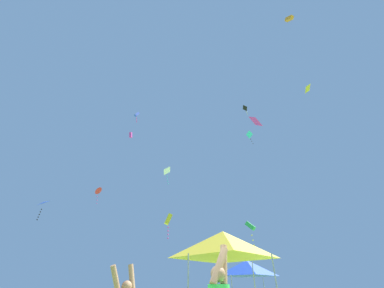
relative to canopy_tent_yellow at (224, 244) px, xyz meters
The scene contains 14 objects.
canopy_tent_yellow is the anchor object (origin of this frame).
canopy_tent_blue 6.64m from the canopy_tent_yellow, 69.32° to the left, with size 2.92×2.92×3.12m.
kite_green_box 14.93m from the canopy_tent_yellow, 70.61° to the left, with size 1.05×0.95×2.34m.
kite_yellow_box 19.23m from the canopy_tent_yellow, 102.32° to the left, with size 1.02×0.84×3.02m.
kite_red_delta 19.19m from the canopy_tent_yellow, 130.01° to the left, with size 0.75×0.95×1.78m.
kite_white_diamond 26.69m from the canopy_tent_yellow, 102.43° to the left, with size 1.41×1.44×2.55m.
kite_magenta_box 23.80m from the canopy_tent_yellow, 121.53° to the left, with size 0.43×0.55×0.77m.
kite_blue_diamond 26.96m from the canopy_tent_yellow, 137.74° to the left, with size 1.36×1.39×2.46m.
kite_blue_box 28.84m from the canopy_tent_yellow, 118.79° to the left, with size 0.81×0.82×2.13m.
kite_magenta_diamond 11.58m from the canopy_tent_yellow, 46.70° to the left, with size 0.96×0.93×0.89m.
kite_orange_box 23.91m from the canopy_tent_yellow, 16.86° to the left, with size 0.67×1.00×0.86m.
kite_yellow_diamond 24.24m from the canopy_tent_yellow, 36.13° to the left, with size 0.97×0.98×0.75m.
kite_cyan_diamond 21.84m from the canopy_tent_yellow, 66.00° to the left, with size 0.76×0.93×1.73m.
kite_black_diamond 30.45m from the canopy_tent_yellow, 67.51° to the left, with size 0.91×0.91×1.74m.
Camera 1 is at (-0.35, -4.64, 1.45)m, focal length 22.18 mm.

